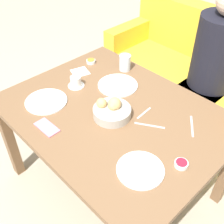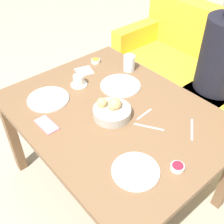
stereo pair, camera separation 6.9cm
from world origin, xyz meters
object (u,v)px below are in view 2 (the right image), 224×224
(jam_bowl_berry, at_px, (177,167))
(knife_silver, at_px, (149,127))
(plate_near_left, at_px, (48,99))
(plate_far_center, at_px, (120,85))
(coffee_cup, at_px, (79,81))
(seated_person, at_px, (217,80))
(fork_silver, at_px, (192,129))
(bread_basket, at_px, (112,110))
(napkin, at_px, (84,71))
(plate_near_right, at_px, (136,171))
(cell_phone, at_px, (47,125))
(couch, at_px, (212,87))
(spoon_coffee, at_px, (144,114))
(water_tumbler, at_px, (129,63))
(jam_bowl_honey, at_px, (96,61))

(jam_bowl_berry, relative_size, knife_silver, 0.44)
(plate_near_left, height_order, jam_bowl_berry, jam_bowl_berry)
(plate_far_center, xyz_separation_m, coffee_cup, (-0.19, -0.19, 0.03))
(plate_far_center, relative_size, knife_silver, 1.74)
(seated_person, bearing_deg, knife_silver, -80.93)
(coffee_cup, bearing_deg, jam_bowl_berry, -3.38)
(plate_far_center, xyz_separation_m, fork_silver, (0.56, 0.02, -0.00))
(bread_basket, height_order, napkin, bread_basket)
(plate_near_left, relative_size, jam_bowl_berry, 3.86)
(bread_basket, height_order, fork_silver, bread_basket)
(plate_near_right, distance_m, plate_far_center, 0.69)
(cell_phone, bearing_deg, seated_person, 80.92)
(couch, relative_size, spoon_coffee, 14.37)
(napkin, bearing_deg, water_tumbler, 52.93)
(plate_near_right, bearing_deg, plate_near_left, -177.82)
(plate_near_left, xyz_separation_m, plate_near_right, (0.74, 0.03, 0.00))
(seated_person, bearing_deg, cell_phone, -99.08)
(plate_far_center, bearing_deg, coffee_cup, -133.88)
(jam_bowl_berry, bearing_deg, plate_far_center, 160.08)
(plate_near_right, relative_size, cell_phone, 1.49)
(plate_far_center, xyz_separation_m, jam_bowl_berry, (0.68, -0.24, 0.01))
(couch, xyz_separation_m, seated_person, (0.10, -0.15, 0.19))
(jam_bowl_berry, bearing_deg, coffee_cup, 176.62)
(plate_far_center, distance_m, water_tumbler, 0.21)
(coffee_cup, bearing_deg, water_tumbler, 78.20)
(plate_near_right, relative_size, spoon_coffee, 1.78)
(bread_basket, xyz_separation_m, plate_far_center, (-0.19, 0.23, -0.03))
(plate_near_left, distance_m, cell_phone, 0.23)
(fork_silver, relative_size, cell_phone, 0.93)
(jam_bowl_berry, bearing_deg, cell_phone, -154.54)
(couch, relative_size, bread_basket, 8.43)
(napkin, bearing_deg, fork_silver, 6.60)
(couch, bearing_deg, bread_basket, -87.48)
(bread_basket, distance_m, coffee_cup, 0.37)
(bread_basket, height_order, water_tumbler, bread_basket)
(seated_person, xyz_separation_m, jam_bowl_honey, (-0.58, -0.76, 0.21))
(jam_bowl_honey, bearing_deg, bread_basket, -29.14)
(spoon_coffee, height_order, napkin, napkin)
(fork_silver, height_order, knife_silver, same)
(fork_silver, xyz_separation_m, cell_phone, (-0.54, -0.58, 0.00))
(bread_basket, relative_size, plate_far_center, 0.83)
(plate_near_right, distance_m, spoon_coffee, 0.41)
(bread_basket, relative_size, fork_silver, 1.54)
(seated_person, height_order, bread_basket, seated_person)
(seated_person, bearing_deg, spoon_coffee, -86.00)
(plate_far_center, distance_m, coffee_cup, 0.27)
(bread_basket, relative_size, napkin, 1.58)
(couch, bearing_deg, plate_near_left, -102.47)
(fork_silver, distance_m, napkin, 0.86)
(water_tumbler, relative_size, jam_bowl_honey, 1.68)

